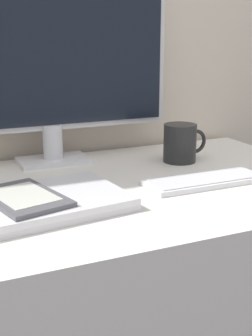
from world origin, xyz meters
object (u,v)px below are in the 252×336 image
Objects in this scene: laptop at (33,204)px; keyboard at (204,181)px; monitor at (49,65)px; coffee_mug at (181,143)px; ereader at (23,197)px.

keyboard is at bearing 1.27° from laptop.
laptop is at bearing -178.73° from keyboard.
monitor is 1.74× the size of laptop.
keyboard is (0.26, -0.32, -0.24)m from monitor.
keyboard is 0.20m from coffee_mug.
ereader is 1.71× the size of coffee_mug.
monitor is 0.42m from laptop.
monitor is 2.33× the size of keyboard.
laptop is 1.76× the size of ereader.
coffee_mug is (0.31, -0.13, -0.20)m from monitor.
monitor is at bearing 157.32° from coffee_mug.
ereader is (-0.15, -0.33, -0.22)m from monitor.
ereader reaches higher than laptop.
ereader is at bearing -156.16° from coffee_mug.
coffee_mug is (0.46, 0.20, 0.02)m from ereader.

